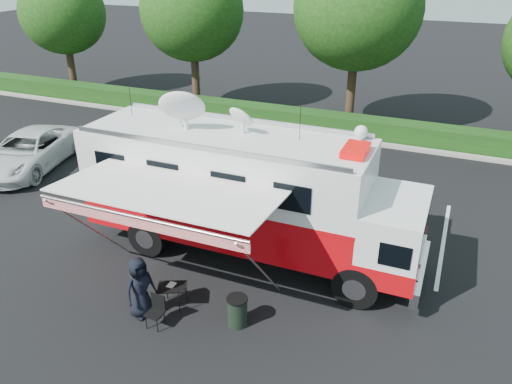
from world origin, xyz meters
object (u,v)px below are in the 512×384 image
at_px(command_truck, 247,193).
at_px(white_suv, 32,168).
at_px(trash_bin, 237,311).
at_px(folding_table, 172,288).

relative_size(command_truck, white_suv, 1.82).
distance_m(white_suv, trash_bin, 13.54).
xyz_separation_m(white_suv, folding_table, (10.47, -5.58, 0.58)).
xyz_separation_m(command_truck, white_suv, (-11.25, 2.49, -2.08)).
xyz_separation_m(white_suv, trash_bin, (12.33, -5.58, 0.41)).
xyz_separation_m(folding_table, trash_bin, (1.86, 0.00, -0.17)).
bearing_deg(folding_table, command_truck, 75.83).
bearing_deg(command_truck, trash_bin, -70.58).
height_order(folding_table, trash_bin, trash_bin).
bearing_deg(command_truck, folding_table, -104.17).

